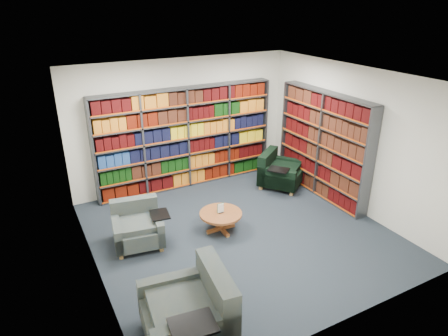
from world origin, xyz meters
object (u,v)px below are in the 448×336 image
chair_teal_left (137,227)px  coffee_table (221,216)px  chair_green_right (278,173)px  chair_teal_front (194,313)px

chair_teal_left → coffee_table: chair_teal_left is taller
chair_green_right → chair_teal_front: size_ratio=0.94×
chair_teal_left → chair_teal_front: (0.00, -2.40, 0.08)m
chair_green_right → chair_teal_front: 4.66m
chair_green_right → coffee_table: chair_green_right is taller
chair_green_right → chair_teal_front: chair_teal_front is taller
chair_teal_left → chair_teal_front: 2.40m
chair_teal_front → coffee_table: size_ratio=1.65×
chair_teal_left → coffee_table: 1.49m
chair_teal_front → chair_teal_left: bearing=90.1°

